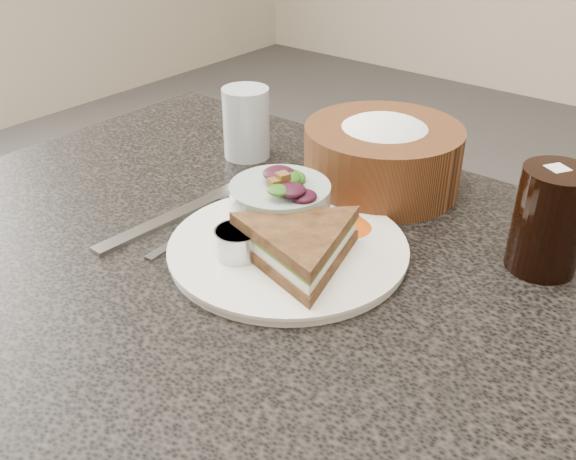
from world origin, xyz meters
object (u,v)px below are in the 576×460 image
Objects in this scene: dressing_ramekin at (238,243)px; sandwich at (299,246)px; cola_glass at (551,215)px; salad_bowl at (280,197)px; dinner_plate at (288,249)px; bread_basket at (383,147)px; water_glass at (246,123)px.

sandwich is at bearing 23.37° from dressing_ramekin.
salad_bowl is at bearing -156.34° from cola_glass.
sandwich is (0.03, -0.02, 0.03)m from dinner_plate.
salad_bowl is 0.18m from bread_basket.
sandwich is 1.30× the size of cola_glass.
water_glass is at bearing 157.20° from sandwich.
sandwich is 3.19× the size of dressing_ramekin.
water_glass is (-0.22, 0.17, 0.05)m from dinner_plate.
sandwich is at bearing -34.30° from dinner_plate.
water_glass is at bearing 141.85° from salad_bowl.
dressing_ramekin is (0.01, -0.08, -0.02)m from salad_bowl.
dinner_plate is at bearing 60.59° from dressing_ramekin.
salad_bowl is 0.09m from dressing_ramekin.
dinner_plate is 2.08× the size of cola_glass.
cola_glass is at bearing -2.96° from water_glass.
bread_basket is at bearing 80.06° from salad_bowl.
cola_glass is (0.27, 0.12, 0.02)m from salad_bowl.
dressing_ramekin is (-0.06, -0.03, -0.01)m from sandwich.
sandwich is at bearing -138.53° from cola_glass.
cola_glass is at bearing 23.66° from salad_bowl.
sandwich is 0.07m from dressing_ramekin.
water_glass is at bearing 141.42° from dinner_plate.
dinner_plate is at bearing -40.53° from salad_bowl.
dressing_ramekin is at bearing -142.23° from cola_glass.
salad_bowl is (-0.07, 0.06, 0.01)m from sandwich.
dressing_ramekin is at bearing -83.26° from salad_bowl.
sandwich is 1.41× the size of salad_bowl.
cola_glass is 0.45m from water_glass.
cola_glass is at bearing -13.58° from bread_basket.
bread_basket is 0.21m from water_glass.
cola_glass reaches higher than water_glass.
bread_basket is (-0.01, 0.21, 0.05)m from dinner_plate.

